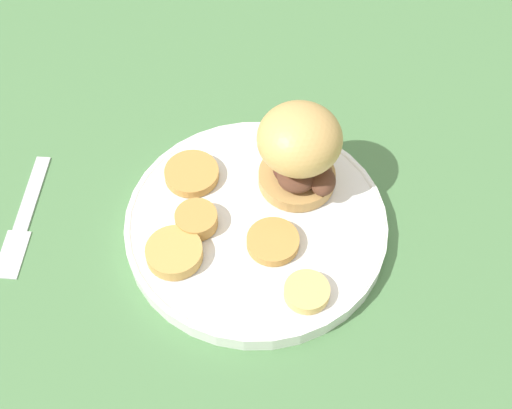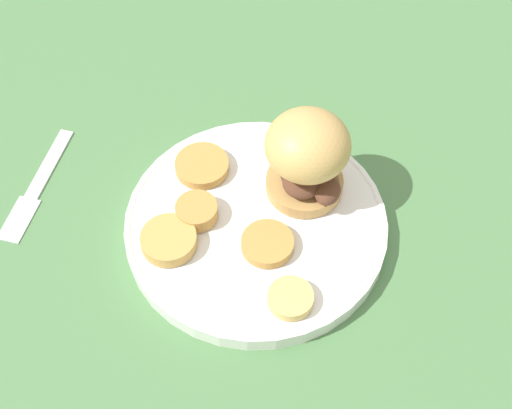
# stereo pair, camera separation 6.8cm
# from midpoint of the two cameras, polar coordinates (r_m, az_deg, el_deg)

# --- Properties ---
(ground_plane) EXTENTS (4.00, 4.00, 0.00)m
(ground_plane) POSITION_cam_midpoint_polar(r_m,az_deg,el_deg) (0.72, -2.71, -2.30)
(ground_plane) COLOR #4C7A47
(dinner_plate) EXTENTS (0.26, 0.26, 0.02)m
(dinner_plate) POSITION_cam_midpoint_polar(r_m,az_deg,el_deg) (0.71, -2.74, -1.80)
(dinner_plate) COLOR white
(dinner_plate) RESTS_ON ground_plane
(sandwich) EXTENTS (0.08, 0.09, 0.10)m
(sandwich) POSITION_cam_midpoint_polar(r_m,az_deg,el_deg) (0.68, 0.72, 4.17)
(sandwich) COLOR tan
(sandwich) RESTS_ON dinner_plate
(potato_round_0) EXTENTS (0.04, 0.04, 0.02)m
(potato_round_0) POSITION_cam_midpoint_polar(r_m,az_deg,el_deg) (0.69, -7.59, -1.40)
(potato_round_0) COLOR #BC8942
(potato_round_0) RESTS_ON dinner_plate
(potato_round_1) EXTENTS (0.04, 0.04, 0.01)m
(potato_round_1) POSITION_cam_midpoint_polar(r_m,az_deg,el_deg) (0.65, 0.80, -7.36)
(potato_round_1) COLOR #DBB766
(potato_round_1) RESTS_ON dinner_plate
(potato_round_2) EXTENTS (0.06, 0.06, 0.01)m
(potato_round_2) POSITION_cam_midpoint_polar(r_m,az_deg,el_deg) (0.73, -7.82, 2.28)
(potato_round_2) COLOR #BC8942
(potato_round_2) RESTS_ON dinner_plate
(potato_round_3) EXTENTS (0.05, 0.05, 0.01)m
(potato_round_3) POSITION_cam_midpoint_polar(r_m,az_deg,el_deg) (0.68, -1.31, -3.10)
(potato_round_3) COLOR #BC8942
(potato_round_3) RESTS_ON dinner_plate
(potato_round_4) EXTENTS (0.05, 0.05, 0.01)m
(potato_round_4) POSITION_cam_midpoint_polar(r_m,az_deg,el_deg) (0.68, -9.57, -3.74)
(potato_round_4) COLOR tan
(potato_round_4) RESTS_ON dinner_plate
(fork) EXTENTS (0.10, 0.14, 0.00)m
(fork) POSITION_cam_midpoint_polar(r_m,az_deg,el_deg) (0.77, -20.48, -1.08)
(fork) COLOR silver
(fork) RESTS_ON ground_plane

